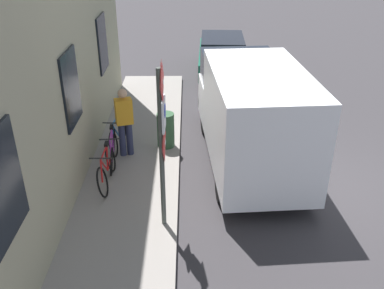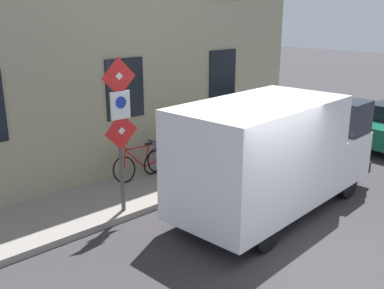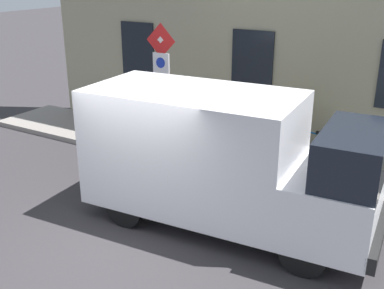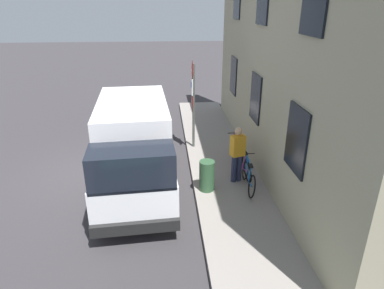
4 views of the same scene
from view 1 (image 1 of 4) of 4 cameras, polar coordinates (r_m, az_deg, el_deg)
name	(u,v)px [view 1 (image 1 of 4)]	position (r m, az deg, el deg)	size (l,w,h in m)	color
ground_plane	(301,187)	(9.96, 14.31, -5.53)	(80.00, 80.00, 0.00)	#343134
sidewalk_slab	(131,185)	(9.68, -8.13, -5.43)	(2.12, 14.88, 0.14)	gray
building_facade	(41,20)	(8.63, -19.43, 15.33)	(0.75, 12.88, 7.36)	gray
sign_post_stacked	(163,129)	(7.33, -3.83, 2.13)	(0.15, 0.56, 3.11)	#474C47
delivery_van	(251,112)	(10.14, 7.92, 4.30)	(2.35, 5.45, 2.50)	white
parked_hatchback	(222,54)	(16.96, 4.03, 11.88)	(1.94, 4.08, 1.38)	#11563C
bicycle_blue	(118,133)	(11.05, -9.86, 1.47)	(0.46, 1.72, 0.89)	black
bicycle_purple	(113,149)	(10.29, -10.53, -0.63)	(0.46, 1.71, 0.89)	black
bicycle_red	(106,168)	(9.55, -11.32, -3.07)	(0.46, 1.71, 0.89)	black
pedestrian	(124,120)	(10.39, -8.98, 3.22)	(0.46, 0.37, 1.72)	#262B47
litter_bin	(166,130)	(10.90, -3.52, 1.93)	(0.44, 0.44, 0.90)	#2D5133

